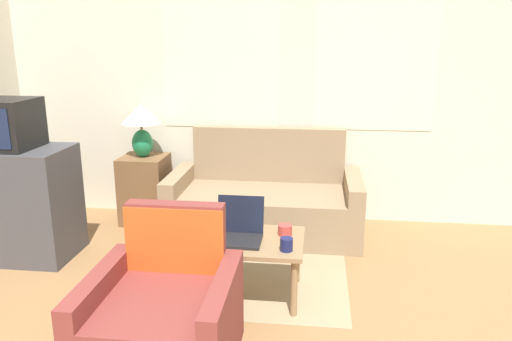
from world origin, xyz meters
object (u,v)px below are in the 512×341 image
(couch, at_px, (265,203))
(armchair, at_px, (165,320))
(cup_navy, at_px, (286,244))
(cup_yellow, at_px, (285,230))
(coffee_table, at_px, (245,246))
(table_lamp, at_px, (141,122))
(television, at_px, (0,124))
(tv_remote, at_px, (213,229))
(laptop, at_px, (239,230))

(couch, xyz_separation_m, armchair, (-0.34, -2.01, -0.01))
(armchair, height_order, cup_navy, armchair)
(couch, xyz_separation_m, cup_yellow, (0.25, -1.11, 0.19))
(couch, bearing_deg, coffee_table, -90.71)
(table_lamp, bearing_deg, couch, -5.52)
(armchair, relative_size, coffee_table, 1.04)
(table_lamp, relative_size, cup_navy, 5.80)
(cup_yellow, bearing_deg, coffee_table, -158.31)
(television, relative_size, table_lamp, 1.07)
(couch, height_order, armchair, couch)
(cup_yellow, bearing_deg, table_lamp, 139.48)
(couch, xyz_separation_m, tv_remote, (-0.26, -1.09, 0.16))
(coffee_table, bearing_deg, armchair, -112.53)
(television, xyz_separation_m, tv_remote, (1.73, -0.31, -0.67))
(couch, relative_size, television, 3.22)
(armchair, distance_m, cup_navy, 0.91)
(television, height_order, coffee_table, television)
(television, relative_size, laptop, 1.64)
(armchair, xyz_separation_m, coffee_table, (0.33, 0.79, 0.11))
(cup_yellow, bearing_deg, television, 171.70)
(armchair, distance_m, laptop, 0.87)
(laptop, bearing_deg, cup_yellow, 19.03)
(couch, distance_m, coffee_table, 1.22)
(cup_yellow, bearing_deg, laptop, -160.97)
(coffee_table, bearing_deg, television, 167.64)
(cup_navy, distance_m, tv_remote, 0.61)
(couch, xyz_separation_m, cup_navy, (0.28, -1.38, 0.20))
(table_lamp, bearing_deg, tv_remote, -52.67)
(couch, xyz_separation_m, table_lamp, (-1.18, 0.11, 0.71))
(television, relative_size, tv_remote, 3.45)
(coffee_table, bearing_deg, laptop, -179.53)
(television, distance_m, tv_remote, 1.88)
(laptop, relative_size, cup_yellow, 3.33)
(table_lamp, height_order, coffee_table, table_lamp)
(armchair, relative_size, cup_navy, 9.69)
(cup_navy, xyz_separation_m, tv_remote, (-0.54, 0.28, -0.03))
(couch, height_order, tv_remote, couch)
(cup_navy, bearing_deg, laptop, 154.77)
(cup_navy, relative_size, tv_remote, 0.56)
(cup_yellow, height_order, tv_remote, cup_yellow)
(armchair, xyz_separation_m, cup_yellow, (0.59, 0.90, 0.20))
(table_lamp, distance_m, coffee_table, 1.87)
(couch, xyz_separation_m, laptop, (-0.06, -1.22, 0.21))
(television, relative_size, cup_navy, 6.21)
(cup_yellow, relative_size, tv_remote, 0.63)
(laptop, xyz_separation_m, cup_yellow, (0.31, 0.11, -0.02))
(couch, bearing_deg, table_lamp, 174.48)
(coffee_table, bearing_deg, tv_remote, 153.00)
(couch, bearing_deg, tv_remote, -103.60)
(cup_navy, bearing_deg, couch, 101.43)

